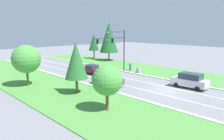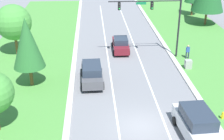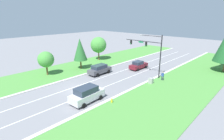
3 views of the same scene
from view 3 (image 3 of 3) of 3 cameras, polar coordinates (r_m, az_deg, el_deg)
ground_plane at (r=27.93m, az=-10.45°, el=-6.64°), size 160.00×160.00×0.00m
curb_strip_right at (r=23.97m, az=-2.23°, el=-10.38°), size 0.50×90.00×0.15m
curb_strip_left at (r=32.34m, az=-16.45°, el=-3.55°), size 0.50×90.00×0.15m
grass_verge_right at (r=21.05m, az=8.20°, el=-14.94°), size 10.00×90.00×0.08m
grass_verge_left at (r=36.78m, az=-20.64°, el=-1.49°), size 10.00×90.00×0.08m
lane_stripe_inner_left at (r=29.30m, az=-12.56°, el=-5.60°), size 0.14×81.00×0.01m
lane_stripe_inner_right at (r=26.61m, az=-8.11°, el=-7.77°), size 0.14×81.00×0.01m
traffic_signal_mast at (r=33.56m, az=12.27°, el=6.86°), size 7.98×0.41×8.00m
burgundy_sedan at (r=38.59m, az=8.61°, el=1.60°), size 2.05×4.71×1.76m
silver_suv at (r=24.02m, az=-8.22°, el=-7.81°), size 2.46×5.02×2.14m
graphite_suv at (r=34.78m, az=-4.09°, el=0.25°), size 2.25×5.01×1.92m
utility_cabinet at (r=30.68m, az=12.57°, el=-3.52°), size 0.70×0.60×1.01m
pedestrian at (r=32.49m, az=16.19°, el=-1.81°), size 0.40×0.23×1.69m
fire_hydrant at (r=23.65m, az=-0.09°, el=-10.04°), size 0.34×0.20×0.70m
oak_near_left_tree at (r=45.48m, az=-4.44°, el=8.15°), size 4.06×4.06×6.01m
oak_far_left_tree at (r=35.83m, az=-20.78°, el=3.22°), size 3.08×3.08×4.72m
conifer_mid_left_tree at (r=38.11m, az=-10.39°, el=6.62°), size 2.91×2.91×6.65m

